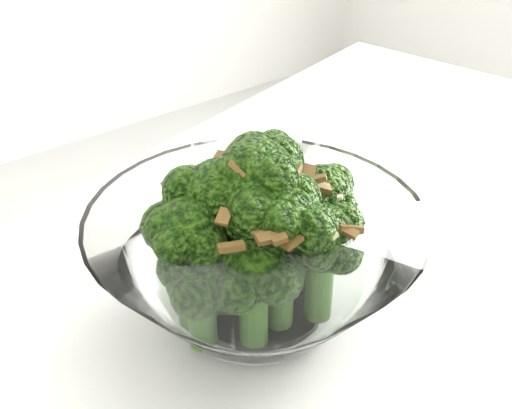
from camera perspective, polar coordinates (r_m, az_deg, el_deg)
broccoli_dish at (r=0.52m, az=-0.06°, el=-3.92°), size 0.25×0.25×0.15m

